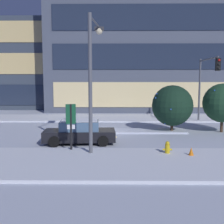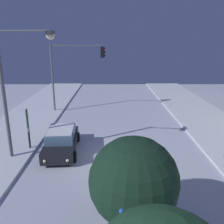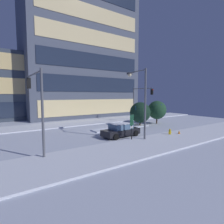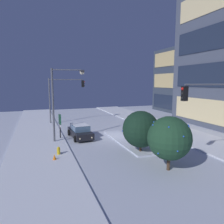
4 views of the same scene
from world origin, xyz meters
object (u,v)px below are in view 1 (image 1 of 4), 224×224
construction_cone (191,153)px  traffic_light_corner_far_right (207,77)px  fire_hydrant (167,149)px  decorated_tree_median (172,106)px  decorated_tree_left_of_median (223,103)px  street_lamp_arched (93,64)px  car_near (80,132)px  parking_info_sign (71,122)px

construction_cone → traffic_light_corner_far_right: bearing=68.7°
fire_hydrant → decorated_tree_median: decorated_tree_median is taller
fire_hydrant → decorated_tree_left_of_median: size_ratio=0.21×
fire_hydrant → traffic_light_corner_far_right: bearing=62.8°
street_lamp_arched → car_near: bearing=35.2°
traffic_light_corner_far_right → street_lamp_arched: street_lamp_arched is taller
decorated_tree_median → decorated_tree_left_of_median: bearing=2.0°
car_near → construction_cone: (6.15, -3.23, -0.44)m
decorated_tree_left_of_median → construction_cone: decorated_tree_left_of_median is taller
car_near → fire_hydrant: car_near is taller
decorated_tree_median → construction_cone: decorated_tree_median is taller
car_near → fire_hydrant: 5.75m
car_near → traffic_light_corner_far_right: size_ratio=0.77×
fire_hydrant → decorated_tree_left_of_median: decorated_tree_left_of_median is taller
parking_info_sign → decorated_tree_median: decorated_tree_median is taller
street_lamp_arched → parking_info_sign: bearing=104.5°
parking_info_sign → decorated_tree_left_of_median: size_ratio=0.71×
traffic_light_corner_far_right → decorated_tree_left_of_median: (0.07, -3.72, -2.00)m
street_lamp_arched → construction_cone: bearing=-98.3°
construction_cone → fire_hydrant: bearing=159.5°
car_near → parking_info_sign: parking_info_sign is taller
decorated_tree_left_of_median → traffic_light_corner_far_right: bearing=91.0°
decorated_tree_median → traffic_light_corner_far_right: bearing=45.3°
traffic_light_corner_far_right → decorated_tree_left_of_median: 4.23m
traffic_light_corner_far_right → decorated_tree_left_of_median: size_ratio=1.61×
street_lamp_arched → parking_info_sign: 3.38m
car_near → construction_cone: size_ratio=8.43×
parking_info_sign → car_near: bearing=-21.0°
traffic_light_corner_far_right → parking_info_sign: traffic_light_corner_far_right is taller
fire_hydrant → parking_info_sign: bearing=172.2°
car_near → traffic_light_corner_far_right: traffic_light_corner_far_right is taller
fire_hydrant → decorated_tree_median: bearing=76.5°
street_lamp_arched → decorated_tree_left_of_median: street_lamp_arched is taller
fire_hydrant → construction_cone: 1.22m
decorated_tree_median → construction_cone: (-0.46, -7.12, -1.80)m
fire_hydrant → construction_cone: size_ratio=1.41×
street_lamp_arched → decorated_tree_median: (5.56, 5.80, -2.77)m
parking_info_sign → construction_cone: size_ratio=4.87×
traffic_light_corner_far_right → decorated_tree_left_of_median: bearing=1.0°
decorated_tree_left_of_median → car_near: bearing=-159.0°
fire_hydrant → decorated_tree_left_of_median: bearing=51.3°
street_lamp_arched → construction_cone: 6.97m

